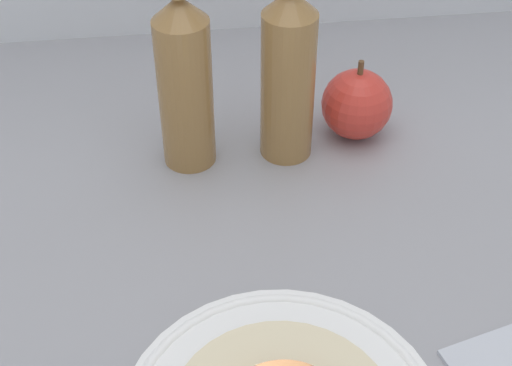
% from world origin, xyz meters
% --- Properties ---
extents(ground_plane, '(1.80, 1.10, 0.04)m').
position_xyz_m(ground_plane, '(0.00, 0.00, -0.02)').
color(ground_plane, gray).
extents(cider_bottle_left, '(0.06, 0.06, 0.31)m').
position_xyz_m(cider_bottle_left, '(-0.06, 0.20, 0.12)').
color(cider_bottle_left, olive).
rests_on(cider_bottle_left, ground_plane).
extents(cider_bottle_right, '(0.06, 0.06, 0.31)m').
position_xyz_m(cider_bottle_right, '(0.06, 0.20, 0.12)').
color(cider_bottle_right, olive).
rests_on(cider_bottle_right, ground_plane).
extents(apple, '(0.09, 0.09, 0.11)m').
position_xyz_m(apple, '(0.15, 0.22, 0.04)').
color(apple, red).
rests_on(apple, ground_plane).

